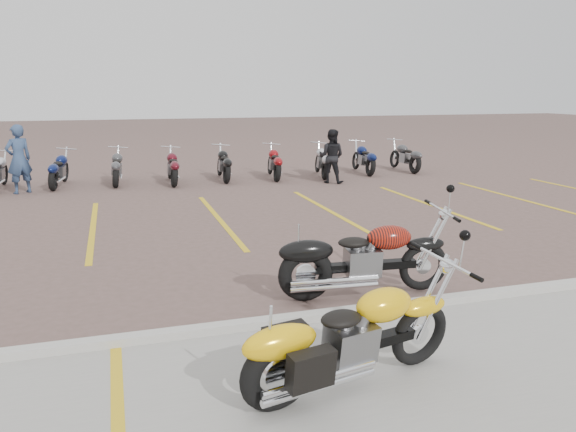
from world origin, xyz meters
name	(u,v)px	position (x,y,z in m)	size (l,w,h in m)	color
ground	(266,274)	(0.00, 0.00, 0.00)	(100.00, 100.00, 0.00)	brown
curb	(307,318)	(0.00, -2.00, 0.06)	(60.00, 0.18, 0.12)	#ADAAA3
parking_stripes	(219,219)	(0.00, 4.00, 0.00)	(38.00, 5.50, 0.01)	gold
yellow_cruiser	(346,341)	(-0.16, -3.60, 0.49)	(2.38, 0.66, 0.99)	black
flame_cruiser	(361,262)	(1.02, -1.35, 0.51)	(2.49, 0.45, 1.02)	black
person_a	(19,159)	(-4.71, 8.91, 0.96)	(0.70, 0.46, 1.92)	navy
person_b	(331,156)	(4.28, 8.00, 0.83)	(0.81, 0.63, 1.67)	black
bg_bike_row	(170,165)	(-0.50, 9.52, 0.55)	(17.33, 2.05, 1.10)	black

